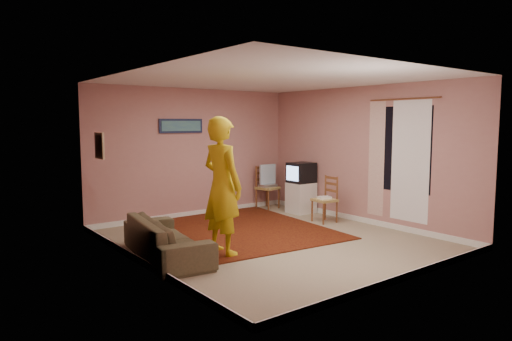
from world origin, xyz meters
TOP-DOWN VIEW (x-y plane):
  - ground at (0.00, 0.00)m, footprint 5.00×5.00m
  - wall_back at (0.00, 2.50)m, footprint 4.50×0.02m
  - wall_front at (0.00, -2.50)m, footprint 4.50×0.02m
  - wall_left at (-2.25, 0.00)m, footprint 0.02×5.00m
  - wall_right at (2.25, 0.00)m, footprint 0.02×5.00m
  - ceiling at (0.00, 0.00)m, footprint 4.50×5.00m
  - baseboard_back at (0.00, 2.49)m, footprint 4.50×0.02m
  - baseboard_front at (0.00, -2.49)m, footprint 4.50×0.02m
  - baseboard_left at (-2.24, 0.00)m, footprint 0.02×5.00m
  - baseboard_right at (2.24, 0.00)m, footprint 0.02×5.00m
  - window at (2.24, -0.90)m, footprint 0.01×1.10m
  - curtain_sheer at (2.23, -1.05)m, footprint 0.01×0.75m
  - curtain_floral at (2.21, -0.35)m, footprint 0.01×0.35m
  - curtain_rod at (2.20, -0.90)m, footprint 0.02×1.40m
  - picture_back at (-0.30, 2.47)m, footprint 0.95×0.04m
  - picture_left at (-2.22, 1.60)m, footprint 0.04×0.38m
  - area_rug at (0.07, 0.93)m, footprint 2.99×3.59m
  - tv_cabinet at (1.95, 1.38)m, footprint 0.51×0.46m
  - crt_tv at (1.94, 1.38)m, footprint 0.51×0.45m
  - chair_a at (1.70, 2.20)m, footprint 0.51×0.49m
  - dvd_player at (1.70, 2.20)m, footprint 0.37×0.28m
  - blue_throw at (1.70, 2.20)m, footprint 0.42×0.05m
  - chair_b at (1.67, 0.43)m, footprint 0.43×0.44m
  - game_console at (1.67, 0.43)m, footprint 0.27×0.23m
  - sofa at (-1.80, 0.16)m, footprint 1.02×2.01m
  - person at (-1.07, -0.18)m, footprint 0.56×0.78m

SIDE VIEW (x-z plane):
  - ground at x=0.00m, z-range 0.00..0.00m
  - area_rug at x=0.07m, z-range 0.00..0.02m
  - baseboard_back at x=0.00m, z-range 0.00..0.10m
  - baseboard_front at x=0.00m, z-range 0.00..0.10m
  - baseboard_left at x=-2.24m, z-range 0.00..0.10m
  - baseboard_right at x=2.24m, z-range 0.00..0.10m
  - sofa at x=-1.80m, z-range 0.00..0.56m
  - tv_cabinet at x=1.95m, z-range 0.00..0.65m
  - game_console at x=1.67m, z-range 0.45..0.50m
  - dvd_player at x=1.70m, z-range 0.49..0.55m
  - chair_b at x=1.67m, z-range 0.30..0.78m
  - chair_a at x=1.70m, z-range 0.32..0.84m
  - blue_throw at x=1.70m, z-range 0.55..0.99m
  - crt_tv at x=1.94m, z-range 0.65..1.08m
  - person at x=-1.07m, z-range 0.00..2.00m
  - curtain_sheer at x=2.23m, z-range 0.20..2.30m
  - curtain_floral at x=2.21m, z-range 0.20..2.30m
  - wall_back at x=0.00m, z-range 0.00..2.60m
  - wall_front at x=0.00m, z-range 0.00..2.60m
  - wall_left at x=-2.25m, z-range 0.00..2.60m
  - wall_right at x=2.25m, z-range 0.00..2.60m
  - window at x=2.24m, z-range 0.70..2.20m
  - picture_left at x=-2.22m, z-range 1.34..1.76m
  - picture_back at x=-0.30m, z-range 1.71..1.99m
  - curtain_rod at x=2.20m, z-range 2.31..2.33m
  - ceiling at x=0.00m, z-range 2.59..2.61m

